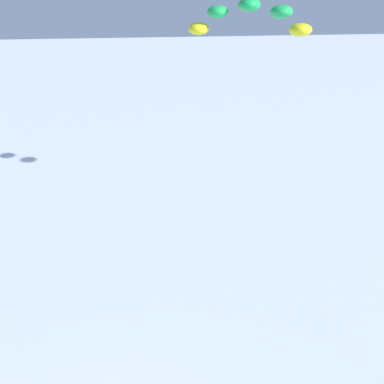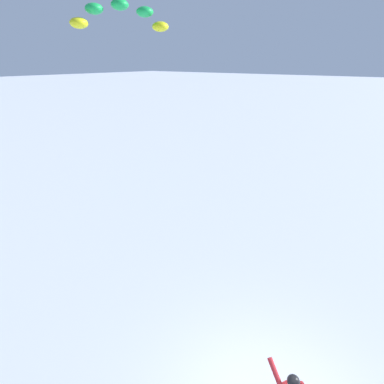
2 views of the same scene
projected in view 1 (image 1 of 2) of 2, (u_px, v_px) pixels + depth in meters
The scene contains 1 object.
traction_kite at pixel (248, 18), 12.53m from camera, with size 3.13×4.34×1.23m.
Camera 1 is at (-1.95, -1.44, 8.51)m, focal length 32.51 mm.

